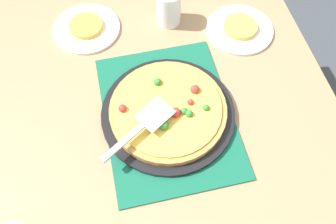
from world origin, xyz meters
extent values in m
plane|color=#3D4247|center=(0.00, 0.00, 0.00)|extent=(8.00, 8.00, 0.00)
cube|color=#9E7A56|center=(0.00, 0.00, 0.73)|extent=(1.40, 1.00, 0.03)
cube|color=#9E7A56|center=(-0.64, -0.44, 0.36)|extent=(0.07, 0.07, 0.72)
cube|color=#9E7A56|center=(-0.64, 0.44, 0.36)|extent=(0.07, 0.07, 0.72)
cube|color=#145B42|center=(0.00, 0.00, 0.75)|extent=(0.48, 0.36, 0.01)
cylinder|color=black|center=(0.00, 0.00, 0.76)|extent=(0.38, 0.38, 0.01)
cylinder|color=#B78442|center=(0.00, 0.00, 0.78)|extent=(0.33, 0.33, 0.02)
cylinder|color=#EAB747|center=(0.00, 0.00, 0.79)|extent=(0.30, 0.30, 0.01)
sphere|color=red|center=(-0.04, 0.09, 0.80)|extent=(0.03, 0.03, 0.03)
sphere|color=#338433|center=(-0.09, -0.01, 0.80)|extent=(0.02, 0.02, 0.02)
sphere|color=#338433|center=(0.04, 0.05, 0.80)|extent=(0.02, 0.02, 0.02)
sphere|color=#338433|center=(0.01, -0.02, 0.80)|extent=(0.03, 0.03, 0.03)
sphere|color=red|center=(-0.02, -0.12, 0.80)|extent=(0.02, 0.02, 0.02)
sphere|color=red|center=(0.02, 0.02, 0.80)|extent=(0.03, 0.03, 0.03)
sphere|color=red|center=(0.00, 0.06, 0.80)|extent=(0.02, 0.02, 0.02)
sphere|color=#338433|center=(0.06, -0.02, 0.80)|extent=(0.03, 0.03, 0.03)
sphere|color=#338433|center=(0.02, 0.04, 0.80)|extent=(0.02, 0.02, 0.02)
sphere|color=#338433|center=(0.03, 0.10, 0.80)|extent=(0.02, 0.02, 0.02)
cylinder|color=white|center=(-0.27, 0.30, 0.76)|extent=(0.22, 0.22, 0.01)
cylinder|color=white|center=(-0.38, -0.19, 0.76)|extent=(0.22, 0.22, 0.01)
cylinder|color=#EAB747|center=(-0.27, 0.30, 0.77)|extent=(0.11, 0.11, 0.02)
cylinder|color=gold|center=(-0.38, -0.19, 0.77)|extent=(0.11, 0.11, 0.02)
cylinder|color=white|center=(-0.36, 0.08, 0.81)|extent=(0.08, 0.08, 0.12)
cube|color=silver|center=(0.03, -0.04, 0.82)|extent=(0.11, 0.11, 0.00)
cube|color=#B2B2B7|center=(0.09, -0.14, 0.82)|extent=(0.09, 0.13, 0.01)
camera|label=1|loc=(0.50, -0.11, 1.66)|focal=38.73mm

